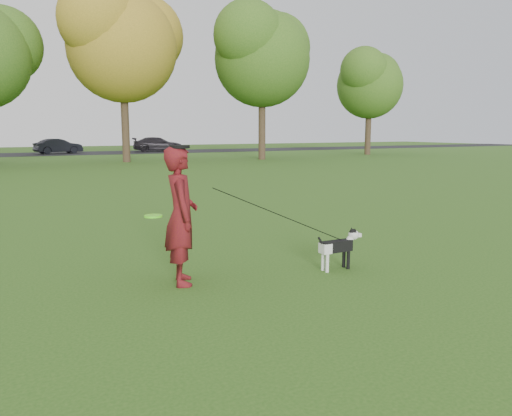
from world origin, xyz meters
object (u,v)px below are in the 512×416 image
dog (339,245)px  car_mid (58,146)px  car_right (158,144)px  man (181,216)px

dog → car_mid: car_mid is taller
car_mid → car_right: bearing=-104.5°
dog → car_mid: bearing=89.5°
dog → man: bearing=169.4°
car_mid → man: bearing=161.7°
man → car_mid: man is taller
man → car_right: man is taller
car_right → man: bearing=174.0°
man → dog: bearing=-87.1°
man → dog: man is taller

